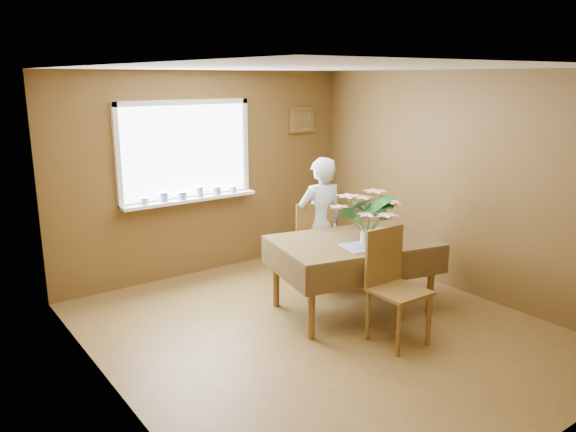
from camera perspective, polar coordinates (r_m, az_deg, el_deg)
floor at (r=5.63m, az=3.36°, el=-11.54°), size 4.50×4.50×0.00m
ceiling at (r=5.08m, az=3.78°, el=14.81°), size 4.50×4.50×0.00m
wall_back at (r=7.06m, az=-8.17°, el=4.28°), size 4.00×0.00×4.00m
wall_front at (r=3.83m, az=25.60°, el=-5.29°), size 4.00×0.00×4.00m
wall_left at (r=4.27m, az=-17.65°, el=-2.66°), size 0.00×4.50×4.50m
wall_right at (r=6.65m, az=17.00°, el=3.20°), size 0.00×4.50×4.50m
window_assembly at (r=6.86m, az=-10.20°, el=4.77°), size 1.72×0.20×1.22m
spoon_rack at (r=7.74m, az=1.44°, el=9.73°), size 0.44×0.05×0.33m
dining_table at (r=5.88m, az=6.61°, el=-3.31°), size 1.81×1.41×0.79m
chair_far at (r=6.58m, az=2.49°, el=-2.53°), size 0.59×0.59×1.03m
chair_near at (r=5.33m, az=10.56°, el=-6.57°), size 0.46×0.46×1.07m
seated_woman at (r=6.47m, az=3.32°, el=-0.80°), size 0.62×0.46×1.55m
flower_bouquet at (r=5.59m, az=8.07°, el=0.45°), size 0.62×0.62×0.53m
side_plate at (r=6.22m, az=9.98°, el=-1.49°), size 0.29×0.29×0.01m
table_knife at (r=5.76m, az=8.95°, el=-2.67°), size 0.05×0.23×0.00m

